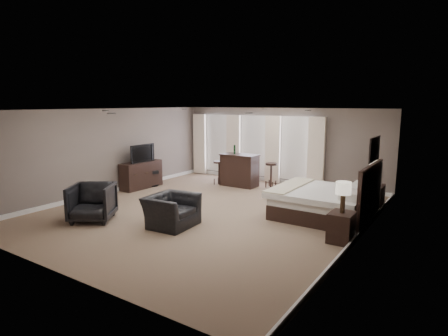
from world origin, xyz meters
The scene contains 16 objects.
room centered at (0.00, 0.00, 1.30)m, with size 7.60×8.60×2.64m.
window_bay centered at (-1.00, 4.11, 1.20)m, with size 5.25×0.20×2.30m.
bed centered at (2.58, 1.17, 0.70)m, with size 2.20×2.10×1.40m, color silver.
nightstand_near centered at (3.47, -0.28, 0.30)m, with size 0.46×0.56×0.61m, color black.
nightstand_far centered at (3.47, 2.62, 0.32)m, with size 0.48×0.58×0.64m, color black.
lamp_near centered at (3.47, -0.28, 0.92)m, with size 0.30×0.30×0.63m, color beige.
lamp_far centered at (3.47, 2.62, 0.96)m, with size 0.31×0.31×0.65m, color beige.
wall_art centered at (3.70, 1.17, 1.75)m, with size 0.04×0.96×0.56m, color slate.
dresser centered at (-3.45, 1.00, 0.43)m, with size 0.48×1.50×0.87m, color black.
tv centered at (-3.45, 1.00, 0.94)m, with size 1.00×0.58×0.13m, color black.
armchair_near centered at (-0.04, -1.40, 0.48)m, with size 1.10×0.71×0.96m, color black.
armchair_far centered at (-1.87, -2.14, 0.49)m, with size 0.95×0.89×0.98m, color black.
bar_counter centered at (-0.90, 3.02, 0.54)m, with size 1.25×0.65×1.09m, color black.
bar_stool_left centered at (-1.60, 2.84, 0.40)m, with size 0.38×0.38×0.81m, color black.
bar_stool_right centered at (0.08, 3.41, 0.41)m, with size 0.39×0.39×0.82m, color black.
desk_chair centered at (-3.41, 1.39, 0.52)m, with size 0.53×0.53×1.04m, color black.
Camera 1 is at (5.46, -7.58, 2.77)m, focal length 30.00 mm.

